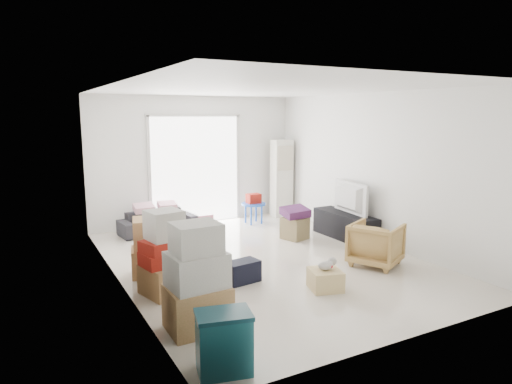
{
  "coord_description": "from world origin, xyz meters",
  "views": [
    {
      "loc": [
        -3.45,
        -6.15,
        2.3
      ],
      "look_at": [
        -0.03,
        0.2,
        1.08
      ],
      "focal_mm": 32.0,
      "sensor_mm": 36.0,
      "label": 1
    }
  ],
  "objects": [
    {
      "name": "room_shell",
      "position": [
        0.0,
        0.0,
        1.35
      ],
      "size": [
        4.98,
        6.48,
        3.18
      ],
      "color": "beige",
      "rests_on": "ground"
    },
    {
      "name": "sliding_door",
      "position": [
        0.0,
        2.98,
        1.24
      ],
      "size": [
        2.1,
        0.04,
        2.33
      ],
      "color": "white",
      "rests_on": "room_shell"
    },
    {
      "name": "ac_tower",
      "position": [
        1.95,
        2.65,
        0.88
      ],
      "size": [
        0.45,
        0.3,
        1.75
      ],
      "primitive_type": "cube",
      "color": "silver",
      "rests_on": "room_shell"
    },
    {
      "name": "tv_console",
      "position": [
        2.0,
        0.42,
        0.24
      ],
      "size": [
        0.43,
        1.45,
        0.48
      ],
      "primitive_type": "cube",
      "color": "black",
      "rests_on": "room_shell"
    },
    {
      "name": "television",
      "position": [
        2.0,
        0.42,
        0.55
      ],
      "size": [
        0.69,
        1.08,
        0.13
      ],
      "primitive_type": "imported",
      "rotation": [
        0.0,
        0.0,
        1.47
      ],
      "color": "black",
      "rests_on": "tv_console"
    },
    {
      "name": "sofa",
      "position": [
        -1.0,
        2.5,
        0.29
      ],
      "size": [
        1.53,
        0.6,
        0.58
      ],
      "primitive_type": "imported",
      "rotation": [
        0.0,
        0.0,
        0.11
      ],
      "color": "#28282E",
      "rests_on": "room_shell"
    },
    {
      "name": "pillow_left",
      "position": [
        -1.26,
        2.49,
        0.65
      ],
      "size": [
        0.43,
        0.34,
        0.13
      ],
      "primitive_type": "cube",
      "rotation": [
        0.0,
        0.0,
        -0.02
      ],
      "color": "#C08C92",
      "rests_on": "sofa"
    },
    {
      "name": "pillow_right",
      "position": [
        -0.79,
        2.52,
        0.65
      ],
      "size": [
        0.39,
        0.32,
        0.13
      ],
      "primitive_type": "cube",
      "rotation": [
        0.0,
        0.0,
        -0.05
      ],
      "color": "#C08C92",
      "rests_on": "sofa"
    },
    {
      "name": "armchair",
      "position": [
        1.41,
        -1.03,
        0.37
      ],
      "size": [
        0.92,
        0.94,
        0.73
      ],
      "primitive_type": "imported",
      "rotation": [
        0.0,
        0.0,
        2.04
      ],
      "color": "tan",
      "rests_on": "room_shell"
    },
    {
      "name": "storage_bins",
      "position": [
        -1.9,
        -2.66,
        0.29
      ],
      "size": [
        0.56,
        0.45,
        0.57
      ],
      "rotation": [
        0.0,
        0.0,
        -0.23
      ],
      "color": "#19555F",
      "rests_on": "room_shell"
    },
    {
      "name": "box_stack_a",
      "position": [
        -1.8,
        -1.75,
        0.53
      ],
      "size": [
        0.65,
        0.54,
        1.18
      ],
      "rotation": [
        0.0,
        0.0,
        0.03
      ],
      "color": "#B27C50",
      "rests_on": "room_shell"
    },
    {
      "name": "box_stack_b",
      "position": [
        -1.8,
        -0.61,
        0.48
      ],
      "size": [
        0.67,
        0.67,
        1.11
      ],
      "rotation": [
        0.0,
        0.0,
        0.23
      ],
      "color": "#B27C50",
      "rests_on": "room_shell"
    },
    {
      "name": "box_stack_c",
      "position": [
        -1.77,
        0.19,
        0.41
      ],
      "size": [
        0.65,
        0.58,
        0.84
      ],
      "rotation": [
        0.0,
        0.0,
        -0.23
      ],
      "color": "#B27C50",
      "rests_on": "room_shell"
    },
    {
      "name": "loose_box",
      "position": [
        -1.48,
        0.05,
        0.17
      ],
      "size": [
        0.49,
        0.49,
        0.35
      ],
      "primitive_type": "cube",
      "rotation": [
        0.0,
        0.0,
        -0.19
      ],
      "color": "#B27C50",
      "rests_on": "room_shell"
    },
    {
      "name": "duffel_bag",
      "position": [
        -0.74,
        -0.71,
        0.15
      ],
      "size": [
        0.5,
        0.34,
        0.3
      ],
      "primitive_type": "cube",
      "rotation": [
        0.0,
        0.0,
        0.14
      ],
      "color": "black",
      "rests_on": "room_shell"
    },
    {
      "name": "ottoman",
      "position": [
        1.14,
        0.84,
        0.2
      ],
      "size": [
        0.51,
        0.51,
        0.41
      ],
      "primitive_type": "cube",
      "rotation": [
        0.0,
        0.0,
        0.31
      ],
      "color": "#958356",
      "rests_on": "room_shell"
    },
    {
      "name": "blanket",
      "position": [
        1.14,
        0.84,
        0.48
      ],
      "size": [
        0.49,
        0.49,
        0.14
      ],
      "primitive_type": "cube",
      "rotation": [
        0.0,
        0.0,
        -0.11
      ],
      "color": "#542153",
      "rests_on": "ottoman"
    },
    {
      "name": "kids_table",
      "position": [
        1.04,
        2.3,
        0.46
      ],
      "size": [
        0.52,
        0.52,
        0.64
      ],
      "rotation": [
        0.0,
        0.0,
        -0.24
      ],
      "color": "blue",
      "rests_on": "room_shell"
    },
    {
      "name": "toy_walker",
      "position": [
        -0.29,
        1.66,
        0.12
      ],
      "size": [
        0.32,
        0.28,
        0.43
      ],
      "rotation": [
        0.0,
        0.0,
        -0.0
      ],
      "color": "silver",
      "rests_on": "room_shell"
    },
    {
      "name": "wood_crate",
      "position": [
        0.11,
        -1.48,
        0.13
      ],
      "size": [
        0.5,
        0.5,
        0.27
      ],
      "primitive_type": "cube",
      "rotation": [
        0.0,
        0.0,
        -0.29
      ],
      "color": "tan",
      "rests_on": "room_shell"
    },
    {
      "name": "plush_bunny",
      "position": [
        0.15,
        -1.47,
        0.34
      ],
      "size": [
        0.3,
        0.17,
        0.15
      ],
      "rotation": [
        0.0,
        0.0,
        -0.27
      ],
      "color": "#B2ADA8",
      "rests_on": "wood_crate"
    }
  ]
}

